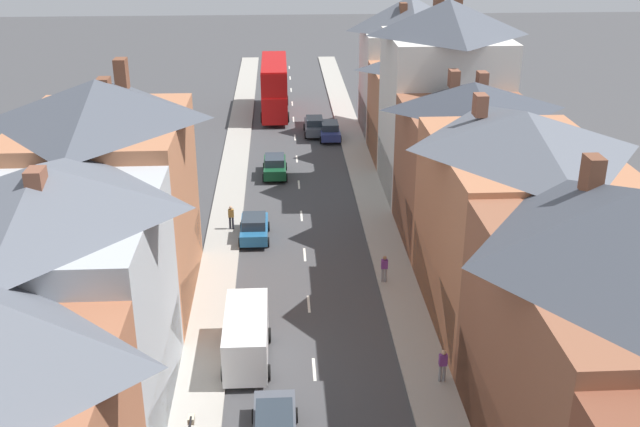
{
  "coord_description": "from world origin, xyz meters",
  "views": [
    {
      "loc": [
        -1.33,
        -10.89,
        20.13
      ],
      "look_at": [
        0.99,
        30.99,
        2.28
      ],
      "focal_mm": 42.0,
      "sensor_mm": 36.0,
      "label": 1
    }
  ],
  "objects_px": {
    "delivery_van": "(246,336)",
    "pedestrian_far_left": "(231,216)",
    "pedestrian_mid_right": "(384,267)",
    "pedestrian_mid_left": "(443,364)",
    "car_parked_right_a": "(330,130)",
    "double_decker_bus_lead": "(274,86)",
    "car_parked_left_a": "(275,166)",
    "car_mid_black": "(314,126)",
    "car_near_silver": "(254,227)"
  },
  "relations": [
    {
      "from": "car_parked_right_a",
      "to": "pedestrian_mid_left",
      "type": "xyz_separation_m",
      "value": [
        2.55,
        -36.84,
        0.23
      ]
    },
    {
      "from": "car_parked_left_a",
      "to": "pedestrian_mid_right",
      "type": "relative_size",
      "value": 2.57
    },
    {
      "from": "double_decker_bus_lead",
      "to": "pedestrian_mid_left",
      "type": "relative_size",
      "value": 6.71
    },
    {
      "from": "car_parked_right_a",
      "to": "car_parked_left_a",
      "type": "bearing_deg",
      "value": -117.41
    },
    {
      "from": "car_near_silver",
      "to": "car_parked_left_a",
      "type": "distance_m",
      "value": 11.65
    },
    {
      "from": "car_parked_left_a",
      "to": "pedestrian_mid_right",
      "type": "height_order",
      "value": "pedestrian_mid_right"
    },
    {
      "from": "car_mid_black",
      "to": "pedestrian_mid_right",
      "type": "xyz_separation_m",
      "value": [
        2.52,
        -28.82,
        0.21
      ]
    },
    {
      "from": "pedestrian_mid_left",
      "to": "pedestrian_far_left",
      "type": "height_order",
      "value": "same"
    },
    {
      "from": "delivery_van",
      "to": "pedestrian_far_left",
      "type": "relative_size",
      "value": 3.23
    },
    {
      "from": "car_parked_right_a",
      "to": "pedestrian_mid_right",
      "type": "height_order",
      "value": "pedestrian_mid_right"
    },
    {
      "from": "car_parked_left_a",
      "to": "pedestrian_mid_left",
      "type": "height_order",
      "value": "pedestrian_mid_left"
    },
    {
      "from": "delivery_van",
      "to": "car_near_silver",
      "type": "bearing_deg",
      "value": 90.0
    },
    {
      "from": "car_parked_left_a",
      "to": "car_mid_black",
      "type": "xyz_separation_m",
      "value": [
        3.6,
        10.86,
        -0.02
      ]
    },
    {
      "from": "car_near_silver",
      "to": "pedestrian_mid_right",
      "type": "relative_size",
      "value": 2.4
    },
    {
      "from": "pedestrian_mid_left",
      "to": "pedestrian_mid_right",
      "type": "xyz_separation_m",
      "value": [
        -1.33,
        9.43,
        0.0
      ]
    },
    {
      "from": "car_mid_black",
      "to": "delivery_van",
      "type": "xyz_separation_m",
      "value": [
        -4.9,
        -35.92,
        0.52
      ]
    },
    {
      "from": "delivery_van",
      "to": "pedestrian_mid_left",
      "type": "bearing_deg",
      "value": -14.93
    },
    {
      "from": "car_parked_right_a",
      "to": "double_decker_bus_lead",
      "type": "bearing_deg",
      "value": 119.72
    },
    {
      "from": "car_mid_black",
      "to": "car_parked_left_a",
      "type": "bearing_deg",
      "value": -108.35
    },
    {
      "from": "double_decker_bus_lead",
      "to": "delivery_van",
      "type": "xyz_separation_m",
      "value": [
        -1.29,
        -43.11,
        -1.48
      ]
    },
    {
      "from": "car_parked_right_a",
      "to": "pedestrian_far_left",
      "type": "bearing_deg",
      "value": -111.43
    },
    {
      "from": "car_parked_right_a",
      "to": "pedestrian_far_left",
      "type": "xyz_separation_m",
      "value": [
        -7.72,
        -19.66,
        0.23
      ]
    },
    {
      "from": "double_decker_bus_lead",
      "to": "car_mid_black",
      "type": "height_order",
      "value": "double_decker_bus_lead"
    },
    {
      "from": "double_decker_bus_lead",
      "to": "delivery_van",
      "type": "height_order",
      "value": "double_decker_bus_lead"
    },
    {
      "from": "pedestrian_mid_right",
      "to": "pedestrian_mid_left",
      "type": "bearing_deg",
      "value": -81.96
    },
    {
      "from": "double_decker_bus_lead",
      "to": "pedestrian_far_left",
      "type": "height_order",
      "value": "double_decker_bus_lead"
    },
    {
      "from": "double_decker_bus_lead",
      "to": "car_parked_left_a",
      "type": "xyz_separation_m",
      "value": [
        0.01,
        -18.05,
        -1.98
      ]
    },
    {
      "from": "car_parked_left_a",
      "to": "delivery_van",
      "type": "distance_m",
      "value": 25.1
    },
    {
      "from": "delivery_van",
      "to": "pedestrian_mid_left",
      "type": "distance_m",
      "value": 9.06
    },
    {
      "from": "delivery_van",
      "to": "pedestrian_mid_left",
      "type": "xyz_separation_m",
      "value": [
        8.75,
        -2.33,
        -0.3
      ]
    },
    {
      "from": "car_parked_left_a",
      "to": "car_mid_black",
      "type": "distance_m",
      "value": 11.44
    },
    {
      "from": "double_decker_bus_lead",
      "to": "car_parked_left_a",
      "type": "height_order",
      "value": "double_decker_bus_lead"
    },
    {
      "from": "car_parked_right_a",
      "to": "pedestrian_far_left",
      "type": "distance_m",
      "value": 21.12
    },
    {
      "from": "delivery_van",
      "to": "pedestrian_mid_right",
      "type": "bearing_deg",
      "value": 43.75
    },
    {
      "from": "pedestrian_mid_left",
      "to": "pedestrian_far_left",
      "type": "xyz_separation_m",
      "value": [
        -10.27,
        17.18,
        0.0
      ]
    },
    {
      "from": "car_parked_right_a",
      "to": "delivery_van",
      "type": "relative_size",
      "value": 0.84
    },
    {
      "from": "car_parked_left_a",
      "to": "double_decker_bus_lead",
      "type": "bearing_deg",
      "value": 90.03
    },
    {
      "from": "car_near_silver",
      "to": "pedestrian_mid_left",
      "type": "height_order",
      "value": "pedestrian_mid_left"
    },
    {
      "from": "car_parked_right_a",
      "to": "pedestrian_far_left",
      "type": "height_order",
      "value": "pedestrian_far_left"
    },
    {
      "from": "double_decker_bus_lead",
      "to": "car_near_silver",
      "type": "bearing_deg",
      "value": -92.5
    },
    {
      "from": "delivery_van",
      "to": "car_parked_right_a",
      "type": "bearing_deg",
      "value": 79.82
    },
    {
      "from": "car_parked_left_a",
      "to": "pedestrian_far_left",
      "type": "height_order",
      "value": "pedestrian_far_left"
    },
    {
      "from": "car_parked_right_a",
      "to": "pedestrian_mid_right",
      "type": "relative_size",
      "value": 2.7
    },
    {
      "from": "car_mid_black",
      "to": "pedestrian_mid_right",
      "type": "relative_size",
      "value": 2.66
    },
    {
      "from": "car_mid_black",
      "to": "delivery_van",
      "type": "distance_m",
      "value": 36.25
    },
    {
      "from": "car_parked_right_a",
      "to": "pedestrian_mid_left",
      "type": "height_order",
      "value": "pedestrian_mid_left"
    },
    {
      "from": "pedestrian_mid_left",
      "to": "pedestrian_mid_right",
      "type": "bearing_deg",
      "value": 98.04
    },
    {
      "from": "double_decker_bus_lead",
      "to": "car_near_silver",
      "type": "relative_size",
      "value": 2.8
    },
    {
      "from": "car_parked_right_a",
      "to": "delivery_van",
      "type": "xyz_separation_m",
      "value": [
        -6.2,
        -34.51,
        0.54
      ]
    },
    {
      "from": "pedestrian_far_left",
      "to": "car_mid_black",
      "type": "bearing_deg",
      "value": 73.06
    }
  ]
}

